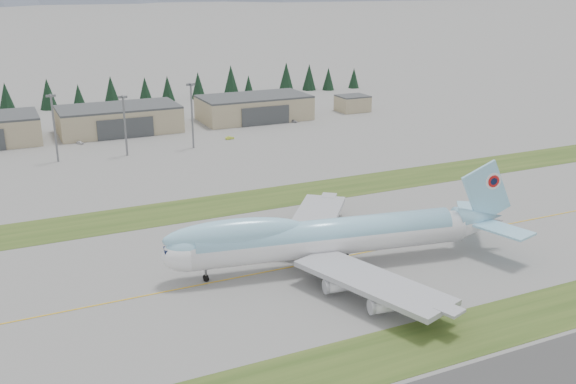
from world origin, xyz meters
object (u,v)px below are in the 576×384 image
hangar_center (119,119)px  service_vehicle_b (230,139)px  hangar_right (254,108)px  service_vehicle_c (294,122)px  boeing_747_freighter (327,236)px  service_vehicle_a (80,144)px

hangar_center → service_vehicle_b: hangar_center is taller
hangar_center → hangar_right: (60.00, 0.00, 0.00)m
hangar_right → service_vehicle_b: bearing=-126.3°
hangar_right → service_vehicle_c: bearing=-44.7°
boeing_747_freighter → hangar_center: bearing=105.1°
hangar_center → service_vehicle_c: hangar_center is taller
hangar_center → hangar_right: bearing=0.0°
boeing_747_freighter → service_vehicle_c: size_ratio=20.16×
service_vehicle_a → service_vehicle_c: (91.32, 1.69, 0.00)m
boeing_747_freighter → hangar_center: (-14.93, 152.84, -1.60)m
boeing_747_freighter → service_vehicle_b: 123.19m
service_vehicle_a → service_vehicle_b: bearing=-44.6°
hangar_right → service_vehicle_a: bearing=-169.2°
service_vehicle_c → service_vehicle_a: bearing=161.2°
hangar_right → service_vehicle_a: 79.58m
service_vehicle_b → service_vehicle_c: bearing=-71.5°
hangar_center → service_vehicle_c: size_ratio=11.96×
boeing_747_freighter → hangar_center: 153.58m
boeing_747_freighter → hangar_right: boeing_747_freighter is taller
hangar_center → service_vehicle_a: (-17.98, -14.92, -5.39)m
service_vehicle_a → hangar_center: bearing=12.2°
boeing_747_freighter → service_vehicle_b: (21.73, 121.06, -6.99)m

